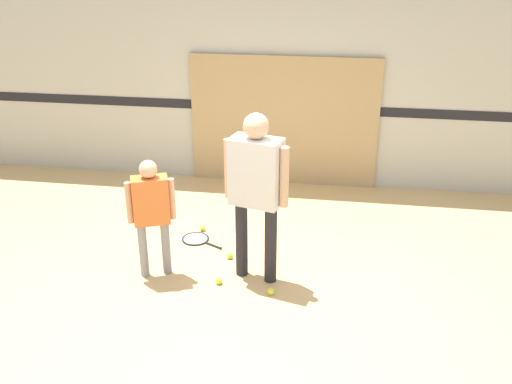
{
  "coord_description": "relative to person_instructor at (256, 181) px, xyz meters",
  "views": [
    {
      "loc": [
        0.83,
        -4.48,
        3.02
      ],
      "look_at": [
        0.11,
        0.21,
        0.91
      ],
      "focal_mm": 40.0,
      "sensor_mm": 36.0,
      "label": 1
    }
  ],
  "objects": [
    {
      "name": "tennis_ball_stray_left",
      "position": [
        -0.32,
        0.31,
        -0.99
      ],
      "size": [
        0.07,
        0.07,
        0.07
      ],
      "primitive_type": "sphere",
      "color": "#CCE038",
      "rests_on": "ground_plane"
    },
    {
      "name": "racket_spare_on_floor",
      "position": [
        -0.76,
        0.64,
        -1.01
      ],
      "size": [
        0.54,
        0.41,
        0.03
      ],
      "rotation": [
        0.0,
        0.0,
        5.81
      ],
      "color": "#28282D",
      "rests_on": "ground_plane"
    },
    {
      "name": "ground_plane",
      "position": [
        -0.11,
        -0.21,
        -1.02
      ],
      "size": [
        16.0,
        16.0,
        0.0
      ],
      "primitive_type": "plane",
      "color": "tan"
    },
    {
      "name": "wall_panel",
      "position": [
        -0.01,
        2.42,
        -0.17
      ],
      "size": [
        2.44,
        0.05,
        1.7
      ],
      "color": "tan",
      "rests_on": "ground_plane"
    },
    {
      "name": "tennis_ball_by_spare_racket",
      "position": [
        -0.74,
        0.86,
        -0.99
      ],
      "size": [
        0.07,
        0.07,
        0.07
      ],
      "primitive_type": "sphere",
      "color": "#CCE038",
      "rests_on": "ground_plane"
    },
    {
      "name": "tennis_ball_near_instructor",
      "position": [
        0.18,
        -0.28,
        -0.99
      ],
      "size": [
        0.07,
        0.07,
        0.07
      ],
      "primitive_type": "sphere",
      "color": "#CCE038",
      "rests_on": "ground_plane"
    },
    {
      "name": "wall_back",
      "position": [
        -0.11,
        2.48,
        0.58
      ],
      "size": [
        16.0,
        0.07,
        3.2
      ],
      "color": "beige",
      "rests_on": "ground_plane"
    },
    {
      "name": "tennis_ball_stray_right",
      "position": [
        -0.33,
        -0.18,
        -0.99
      ],
      "size": [
        0.07,
        0.07,
        0.07
      ],
      "primitive_type": "sphere",
      "color": "#CCE038",
      "rests_on": "ground_plane"
    },
    {
      "name": "person_instructor",
      "position": [
        0.0,
        0.0,
        0.0
      ],
      "size": [
        0.61,
        0.36,
        1.65
      ],
      "rotation": [
        0.0,
        0.0,
        -0.25
      ],
      "color": "#232328",
      "rests_on": "ground_plane"
    },
    {
      "name": "person_student_left",
      "position": [
        -0.98,
        -0.1,
        -0.28
      ],
      "size": [
        0.43,
        0.29,
        1.19
      ],
      "rotation": [
        0.0,
        0.0,
        0.37
      ],
      "color": "gray",
      "rests_on": "ground_plane"
    }
  ]
}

